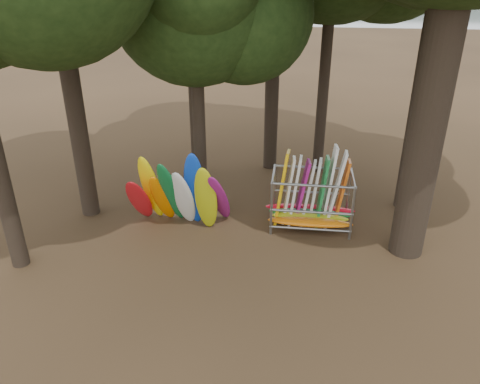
# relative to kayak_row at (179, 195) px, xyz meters

# --- Properties ---
(ground) EXTENTS (120.00, 120.00, 0.00)m
(ground) POSITION_rel_kayak_row_xyz_m (2.44, -1.22, -1.29)
(ground) COLOR #47331E
(ground) RESTS_ON ground
(lake) EXTENTS (160.00, 160.00, 0.00)m
(lake) POSITION_rel_kayak_row_xyz_m (2.44, 58.78, -1.29)
(lake) COLOR gray
(lake) RESTS_ON ground
(kayak_row) EXTENTS (3.56, 2.26, 3.20)m
(kayak_row) POSITION_rel_kayak_row_xyz_m (0.00, 0.00, 0.00)
(kayak_row) COLOR red
(kayak_row) RESTS_ON ground
(storage_rack) EXTENTS (3.23, 1.53, 2.93)m
(storage_rack) POSITION_rel_kayak_row_xyz_m (4.47, 0.76, -0.35)
(storage_rack) COLOR gray
(storage_rack) RESTS_ON ground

